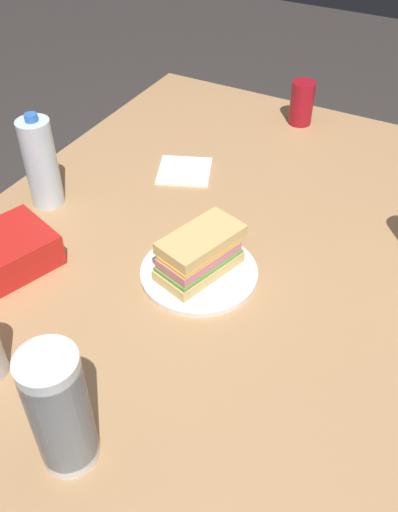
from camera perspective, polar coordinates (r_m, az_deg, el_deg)
ground_plane at (r=1.78m, az=1.14°, el=-17.58°), size 8.00×8.00×0.00m
dining_table at (r=1.26m, az=1.54°, el=-1.77°), size 1.43×1.07×0.76m
paper_plate at (r=1.12m, az=-0.00°, el=-1.69°), size 0.24×0.24×0.01m
sandwich at (r=1.09m, az=0.07°, el=0.25°), size 0.20×0.14×0.08m
soda_can_red at (r=1.65m, az=10.43°, el=15.11°), size 0.07×0.07×0.12m
plastic_cup_stack at (r=0.81m, az=-14.01°, el=-15.07°), size 0.08×0.08×0.22m
water_bottle_spare at (r=1.31m, az=-15.83°, el=9.11°), size 0.07×0.07×0.22m
paper_napkin at (r=1.43m, az=-1.50°, el=8.67°), size 0.17×0.17×0.01m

